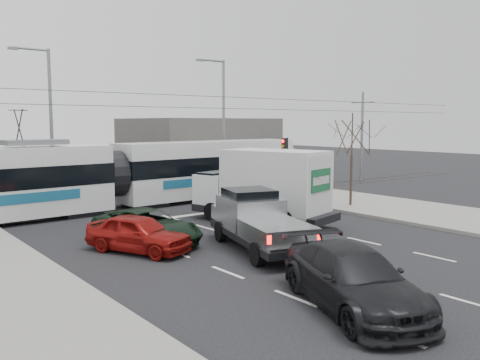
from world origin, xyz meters
TOP-DOWN VIEW (x-y plane):
  - ground at (0.00, 0.00)m, footprint 120.00×120.00m
  - sidewalk_right at (9.00, 0.00)m, footprint 6.00×60.00m
  - rails at (0.00, 10.00)m, footprint 60.00×1.60m
  - building_right at (12.00, 24.00)m, footprint 12.00×10.00m
  - bare_tree at (7.60, 2.50)m, footprint 2.40×2.40m
  - traffic_signal at (6.47, 6.50)m, footprint 0.44×0.44m
  - street_lamp_near at (7.31, 14.00)m, footprint 2.38×0.25m
  - street_lamp_far at (-4.19, 16.00)m, footprint 2.38×0.25m
  - catenary at (0.00, 10.00)m, footprint 60.00×0.20m
  - tram at (-2.97, 9.91)m, footprint 25.58×3.78m
  - silver_pickup at (-2.28, -1.19)m, footprint 3.63×6.15m
  - box_truck at (1.03, 2.16)m, footprint 3.91×7.16m
  - navy_pickup at (3.99, 5.64)m, footprint 2.01×4.87m
  - green_car at (-5.14, 1.95)m, footprint 3.13×5.11m
  - red_car at (-5.98, 1.02)m, footprint 3.11×4.30m
  - dark_car at (-4.39, -7.38)m, footprint 3.95×5.65m

SIDE VIEW (x-z plane):
  - ground at x=0.00m, z-range 0.00..0.00m
  - rails at x=0.00m, z-range 0.00..0.03m
  - sidewalk_right at x=9.00m, z-range 0.00..0.15m
  - green_car at x=-5.14m, z-range 0.00..1.32m
  - red_car at x=-5.98m, z-range 0.00..1.36m
  - dark_car at x=-4.39m, z-range 0.00..1.52m
  - navy_pickup at x=3.99m, z-range -0.01..2.01m
  - silver_pickup at x=-2.28m, z-range -0.01..2.11m
  - box_truck at x=1.03m, z-range -0.02..3.38m
  - tram at x=-2.97m, z-range -0.75..4.45m
  - building_right at x=12.00m, z-range 0.00..5.00m
  - traffic_signal at x=6.47m, z-range 0.94..4.54m
  - bare_tree at x=7.60m, z-range 1.29..6.29m
  - catenary at x=0.00m, z-range 0.38..7.38m
  - street_lamp_near at x=7.31m, z-range 0.61..9.61m
  - street_lamp_far at x=-4.19m, z-range 0.61..9.61m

